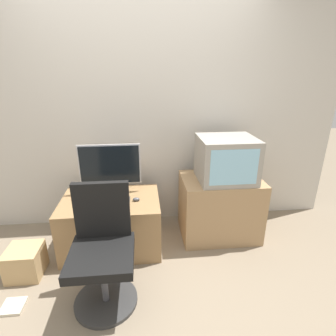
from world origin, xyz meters
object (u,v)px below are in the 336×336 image
Objects in this scene: mouse at (136,199)px; office_chair at (103,253)px; crt_tv at (226,159)px; keyboard at (111,201)px; cardboard_box_lower at (25,262)px; book at (13,306)px; main_monitor at (110,168)px.

office_chair is (-0.24, -0.59, -0.13)m from mouse.
mouse is 0.07× the size of office_chair.
keyboard is at bearing -173.45° from crt_tv.
cardboard_box_lower is at bearing -167.50° from crt_tv.
crt_tv is (0.89, 0.14, 0.32)m from mouse.
mouse is 1.25m from book.
office_chair reaches higher than book.
main_monitor is 0.41m from mouse.
crt_tv is 3.37× the size of book.
cardboard_box_lower is (-0.73, 0.31, -0.28)m from office_chair.
book is at bearing -157.17° from crt_tv.
book is (-0.71, -0.64, -0.52)m from keyboard.
cardboard_box_lower is at bearing -164.08° from mouse.
crt_tv is 0.59× the size of office_chair.
main_monitor is at bearing 34.55° from cardboard_box_lower.
mouse is at bearing 34.05° from book.
main_monitor is 0.33m from keyboard.
cardboard_box_lower is (-1.86, -0.41, -0.74)m from crt_tv.
mouse is at bearing 67.57° from office_chair.
office_chair is (-1.13, -0.73, -0.45)m from crt_tv.
crt_tv reaches higher than book.
cardboard_box_lower is at bearing -158.98° from keyboard.
main_monitor reaches higher than book.
keyboard is 1.23× the size of cardboard_box_lower.
crt_tv is 1.93× the size of cardboard_box_lower.
cardboard_box_lower is at bearing 94.90° from book.
crt_tv is 2.04m from cardboard_box_lower.
main_monitor is 2.14× the size of cardboard_box_lower.
crt_tv is at bearing 12.50° from cardboard_box_lower.
crt_tv reaches higher than cardboard_box_lower.
cardboard_box_lower is (-0.72, -0.50, -0.66)m from main_monitor.
office_chair is at bearing 3.58° from book.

